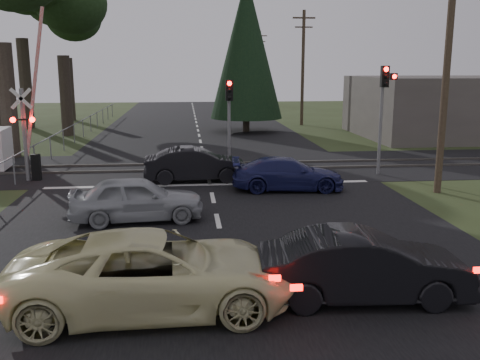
{
  "coord_description": "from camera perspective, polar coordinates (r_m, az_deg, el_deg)",
  "views": [
    {
      "loc": [
        -0.93,
        -12.81,
        4.66
      ],
      "look_at": [
        0.68,
        2.91,
        1.3
      ],
      "focal_mm": 40.0,
      "sensor_mm": 36.0,
      "label": 1
    }
  ],
  "objects": [
    {
      "name": "rail_near",
      "position": [
        24.46,
        -3.57,
        1.12
      ],
      "size": [
        120.0,
        0.12,
        0.1
      ],
      "primitive_type": "cube",
      "color": "#59544C",
      "rests_on": "ground"
    },
    {
      "name": "ground",
      "position": [
        13.66,
        -1.61,
        -7.94
      ],
      "size": [
        120.0,
        120.0,
        0.0
      ],
      "primitive_type": "plane",
      "color": "#2D3618",
      "rests_on": "ground"
    },
    {
      "name": "euc_tree_e",
      "position": [
        50.07,
        -18.25,
        16.99
      ],
      "size": [
        6.0,
        6.0,
        13.2
      ],
      "color": "#473D33",
      "rests_on": "ground"
    },
    {
      "name": "stop_line",
      "position": [
        21.54,
        -3.24,
        -0.48
      ],
      "size": [
        13.0,
        0.35,
        0.0
      ],
      "primitive_type": "cube",
      "color": "silver",
      "rests_on": "ground"
    },
    {
      "name": "building_right",
      "position": [
        39.71,
        22.83,
        7.23
      ],
      "size": [
        14.0,
        10.0,
        4.0
      ],
      "primitive_type": "cube",
      "color": "#59514C",
      "rests_on": "ground"
    },
    {
      "name": "conifer_tree",
      "position": [
        39.08,
        0.68,
        13.95
      ],
      "size": [
        5.2,
        5.2,
        11.0
      ],
      "color": "#473D33",
      "rests_on": "ground"
    },
    {
      "name": "dark_car_far",
      "position": [
        22.11,
        -4.72,
        1.64
      ],
      "size": [
        4.29,
        1.65,
        1.4
      ],
      "primitive_type": "imported",
      "rotation": [
        0.0,
        0.0,
        1.61
      ],
      "color": "black",
      "rests_on": "ground"
    },
    {
      "name": "crossing_signal",
      "position": [
        23.61,
        -21.48,
        4.85
      ],
      "size": [
        1.62,
        0.38,
        6.96
      ],
      "color": "slate",
      "rests_on": "ground"
    },
    {
      "name": "road",
      "position": [
        23.3,
        -3.44,
        0.46
      ],
      "size": [
        14.0,
        100.0,
        0.01
      ],
      "primitive_type": "cube",
      "color": "black",
      "rests_on": "ground"
    },
    {
      "name": "traffic_signal_right",
      "position": [
        23.88,
        15.12,
        8.36
      ],
      "size": [
        0.68,
        0.48,
        4.7
      ],
      "color": "slate",
      "rests_on": "ground"
    },
    {
      "name": "fence_left",
      "position": [
        36.27,
        -16.76,
        4.11
      ],
      "size": [
        0.1,
        36.0,
        1.2
      ],
      "primitive_type": null,
      "color": "slate",
      "rests_on": "ground"
    },
    {
      "name": "traffic_signal_center",
      "position": [
        23.64,
        -1.16,
        7.5
      ],
      "size": [
        0.32,
        0.48,
        4.1
      ],
      "color": "slate",
      "rests_on": "ground"
    },
    {
      "name": "rail_far",
      "position": [
        26.04,
        -3.71,
        1.78
      ],
      "size": [
        120.0,
        0.12,
        0.1
      ],
      "primitive_type": "cube",
      "color": "#59544C",
      "rests_on": "ground"
    },
    {
      "name": "rail_corridor",
      "position": [
        25.26,
        -3.64,
        1.36
      ],
      "size": [
        120.0,
        8.0,
        0.01
      ],
      "primitive_type": "cube",
      "color": "black",
      "rests_on": "ground"
    },
    {
      "name": "silver_car",
      "position": [
        16.67,
        -10.95,
        -2.0
      ],
      "size": [
        4.18,
        1.99,
        1.38
      ],
      "primitive_type": "imported",
      "rotation": [
        0.0,
        0.0,
        1.66
      ],
      "color": "#9CA0A4",
      "rests_on": "ground"
    },
    {
      "name": "utility_pole_far",
      "position": [
        68.46,
        2.11,
        12.05
      ],
      "size": [
        1.8,
        0.26,
        9.0
      ],
      "color": "#4C3D2D",
      "rests_on": "ground"
    },
    {
      "name": "utility_pole_near",
      "position": [
        21.04,
        21.22,
        11.39
      ],
      "size": [
        1.8,
        0.26,
        9.0
      ],
      "color": "#4C3D2D",
      "rests_on": "ground"
    },
    {
      "name": "utility_pole_mid",
      "position": [
        43.83,
        6.72,
        12.01
      ],
      "size": [
        1.8,
        0.26,
        9.0
      ],
      "color": "#4C3D2D",
      "rests_on": "ground"
    },
    {
      "name": "blue_sedan",
      "position": [
        20.58,
        5.12,
        0.64
      ],
      "size": [
        4.39,
        2.05,
        1.24
      ],
      "primitive_type": "imported",
      "rotation": [
        0.0,
        0.0,
        1.5
      ],
      "color": "#1B1D51",
      "rests_on": "ground"
    },
    {
      "name": "dark_hatchback",
      "position": [
        11.2,
        13.07,
        -8.99
      ],
      "size": [
        4.37,
        1.73,
        1.41
      ],
      "primitive_type": "imported",
      "rotation": [
        0.0,
        0.0,
        1.52
      ],
      "color": "black",
      "rests_on": "ground"
    },
    {
      "name": "cream_coupe",
      "position": [
        10.61,
        -9.11,
        -9.7
      ],
      "size": [
        5.55,
        2.67,
        1.52
      ],
      "primitive_type": "imported",
      "rotation": [
        0.0,
        0.0,
        1.6
      ],
      "color": "beige",
      "rests_on": "ground"
    }
  ]
}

